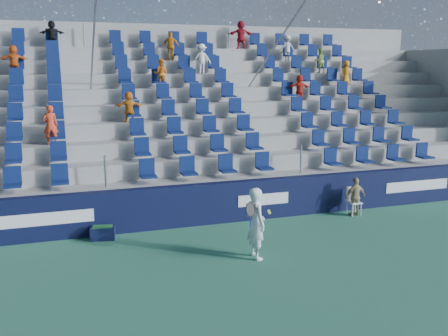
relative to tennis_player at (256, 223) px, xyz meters
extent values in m
plane|color=#307254|center=(-0.17, -0.26, -0.87)|extent=(70.00, 70.00, 0.00)
cube|color=black|center=(-0.17, 2.89, -0.27)|extent=(24.00, 0.30, 1.20)
cube|color=white|center=(-5.17, 2.73, -0.25)|extent=(3.20, 0.02, 0.34)
cube|color=white|center=(1.33, 2.73, -0.25)|extent=(1.60, 0.02, 0.34)
cube|color=white|center=(6.83, 2.73, -0.25)|extent=(2.40, 0.02, 0.34)
cube|color=#A3A39E|center=(-0.17, 3.47, -0.27)|extent=(24.00, 0.85, 1.20)
cube|color=#A3A39E|center=(-0.17, 4.32, -0.02)|extent=(24.00, 0.85, 1.70)
cube|color=#A3A39E|center=(-0.17, 5.17, 0.23)|extent=(24.00, 0.85, 2.20)
cube|color=#A3A39E|center=(-0.17, 6.02, 0.48)|extent=(24.00, 0.85, 2.70)
cube|color=#A3A39E|center=(-0.17, 6.87, 0.73)|extent=(24.00, 0.85, 3.20)
cube|color=#A3A39E|center=(-0.17, 7.72, 0.98)|extent=(24.00, 0.85, 3.70)
cube|color=#A3A39E|center=(-0.17, 8.57, 1.23)|extent=(24.00, 0.85, 4.20)
cube|color=#A3A39E|center=(-0.17, 9.42, 1.48)|extent=(24.00, 0.85, 4.70)
cube|color=#A3A39E|center=(-0.17, 10.27, 1.73)|extent=(24.00, 0.85, 5.20)
cube|color=#A3A39E|center=(-0.17, 10.94, 2.23)|extent=(24.00, 0.50, 6.20)
cube|color=#0D1C4E|center=(-0.17, 3.47, 0.68)|extent=(16.05, 0.50, 0.70)
cube|color=#0D1C4E|center=(-0.17, 4.32, 1.18)|extent=(16.05, 0.50, 0.70)
cube|color=#0D1C4E|center=(-0.17, 5.17, 1.68)|extent=(16.05, 0.50, 0.70)
cube|color=#0D1C4E|center=(-0.17, 6.02, 2.18)|extent=(16.05, 0.50, 0.70)
cube|color=#0D1C4E|center=(-0.17, 6.87, 2.68)|extent=(16.05, 0.50, 0.70)
cube|color=#0D1C4E|center=(-0.17, 7.72, 3.18)|extent=(16.05, 0.50, 0.70)
cube|color=#0D1C4E|center=(-0.17, 8.57, 3.68)|extent=(16.05, 0.50, 0.70)
cube|color=#0D1C4E|center=(-0.17, 9.42, 4.18)|extent=(16.05, 0.50, 0.70)
cube|color=#0D1C4E|center=(-0.17, 10.27, 4.68)|extent=(16.05, 0.50, 0.70)
cylinder|color=gray|center=(-3.17, 6.87, 3.48)|extent=(0.06, 7.68, 4.55)
cylinder|color=gray|center=(2.83, 6.87, 3.48)|extent=(0.06, 7.68, 4.55)
imported|color=orange|center=(0.07, 9.37, 4.39)|extent=(0.69, 0.37, 1.11)
imported|color=orange|center=(-0.70, 7.67, 3.36)|extent=(0.60, 0.53, 1.05)
imported|color=orange|center=(-2.11, 5.97, 2.33)|extent=(0.95, 0.38, 1.00)
imported|color=white|center=(1.08, 8.52, 3.90)|extent=(0.79, 0.55, 1.13)
imported|color=#A4C14D|center=(6.20, 8.52, 3.83)|extent=(0.52, 0.42, 1.00)
imported|color=red|center=(4.45, 6.82, 2.82)|extent=(0.92, 0.35, 0.97)
imported|color=orange|center=(6.96, 7.67, 3.34)|extent=(0.56, 0.44, 1.01)
imported|color=beige|center=(5.10, 9.37, 4.37)|extent=(0.73, 0.47, 1.07)
imported|color=black|center=(-4.36, 10.22, 4.83)|extent=(0.92, 0.30, 0.99)
imported|color=#B11727|center=(3.31, 10.22, 4.92)|extent=(1.14, 0.52, 1.18)
imported|color=orange|center=(-5.66, 8.52, 3.84)|extent=(0.97, 0.42, 1.01)
imported|color=red|center=(-4.56, 5.12, 1.92)|extent=(0.45, 0.32, 1.18)
imported|color=white|center=(0.00, 0.00, 0.00)|extent=(0.43, 0.64, 1.73)
cylinder|color=navy|center=(-0.25, -0.25, 0.13)|extent=(0.03, 0.03, 0.28)
torus|color=black|center=(-0.25, -0.25, 0.43)|extent=(0.30, 0.17, 0.28)
plane|color=#262626|center=(-0.25, -0.25, 0.43)|extent=(0.30, 0.16, 0.29)
sphere|color=#D0EC36|center=(0.25, -0.20, 0.29)|extent=(0.07, 0.07, 0.07)
sphere|color=#D0EC36|center=(0.25, -0.14, 0.32)|extent=(0.07, 0.07, 0.07)
cube|color=white|center=(4.16, 2.29, -0.47)|extent=(0.40, 0.40, 0.04)
cube|color=white|center=(4.16, 2.47, -0.24)|extent=(0.38, 0.06, 0.47)
cylinder|color=white|center=(4.01, 2.14, -0.68)|extent=(0.03, 0.03, 0.38)
cylinder|color=white|center=(4.31, 2.14, -0.68)|extent=(0.03, 0.03, 0.38)
cylinder|color=white|center=(4.01, 2.44, -0.68)|extent=(0.03, 0.03, 0.38)
cylinder|color=white|center=(4.31, 2.44, -0.68)|extent=(0.03, 0.03, 0.38)
imported|color=tan|center=(4.16, 2.24, -0.27)|extent=(0.71, 0.32, 1.19)
cube|color=#0E1335|center=(-3.38, 2.49, -0.70)|extent=(0.69, 0.52, 0.34)
cube|color=#1E662D|center=(-3.38, 2.49, -0.62)|extent=(0.56, 0.39, 0.20)
camera|label=1|loc=(-4.26, -10.49, 3.69)|focal=40.00mm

